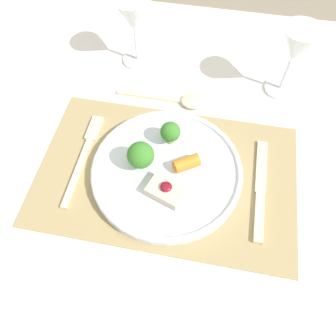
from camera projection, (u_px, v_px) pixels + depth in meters
The scene contains 9 objects.
ground_plane at pixel (167, 269), 1.26m from camera, with size 8.00×8.00×0.00m, color gray.
dining_table at pixel (167, 194), 0.71m from camera, with size 1.25×1.10×0.73m.
placemat at pixel (167, 174), 0.63m from camera, with size 0.49×0.31×0.00m, color #9E895B.
dinner_plate at pixel (167, 169), 0.62m from camera, with size 0.29×0.29×0.08m.
fork at pixel (85, 152), 0.65m from camera, with size 0.02×0.22×0.01m.
knife at pixel (260, 195), 0.60m from camera, with size 0.02×0.22×0.01m.
spoon at pixel (183, 100), 0.72m from camera, with size 0.20×0.04×0.02m.
wine_glass_near at pixel (296, 49), 0.65m from camera, with size 0.08×0.08×0.16m.
wine_glass_far at pixel (134, 19), 0.70m from camera, with size 0.08×0.08×0.16m.
Camera 1 is at (0.06, -0.31, 1.28)m, focal length 35.00 mm.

